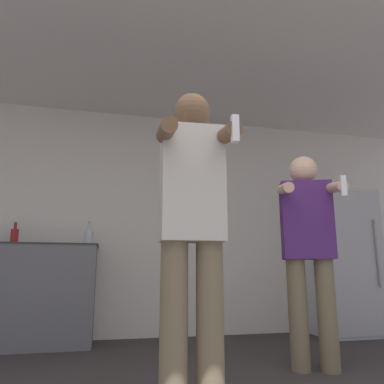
% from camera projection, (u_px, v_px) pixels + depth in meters
% --- Properties ---
extents(wall_back, '(7.00, 0.06, 2.55)m').
position_uv_depth(wall_back, '(149.00, 221.00, 4.33)').
color(wall_back, silver).
rests_on(wall_back, ground_plane).
extents(ceiling_slab, '(7.00, 3.61, 0.05)m').
position_uv_depth(ceiling_slab, '(175.00, 41.00, 3.10)').
color(ceiling_slab, silver).
rests_on(ceiling_slab, wall_back).
extents(refrigerator, '(0.72, 0.67, 1.65)m').
position_uv_depth(refrigerator, '(341.00, 261.00, 4.39)').
color(refrigerator, silver).
rests_on(refrigerator, ground_plane).
extents(counter, '(1.18, 0.58, 0.97)m').
position_uv_depth(counter, '(34.00, 295.00, 3.62)').
color(counter, slate).
rests_on(counter, ground_plane).
extents(bottle_clear_vodka, '(0.08, 0.08, 0.25)m').
position_uv_depth(bottle_clear_vodka, '(89.00, 237.00, 3.87)').
color(bottle_clear_vodka, silver).
rests_on(bottle_clear_vodka, counter).
extents(bottle_amber_bourbon, '(0.07, 0.07, 0.24)m').
position_uv_depth(bottle_amber_bourbon, '(15.00, 235.00, 3.71)').
color(bottle_amber_bourbon, maroon).
rests_on(bottle_amber_bourbon, counter).
extents(person_woman_foreground, '(0.43, 0.44, 1.71)m').
position_uv_depth(person_woman_foreground, '(192.00, 225.00, 2.03)').
color(person_woman_foreground, '#75664C').
rests_on(person_woman_foreground, ground_plane).
extents(person_man_side, '(0.55, 0.63, 1.60)m').
position_uv_depth(person_man_side, '(308.00, 244.00, 2.85)').
color(person_man_side, '#75664C').
rests_on(person_man_side, ground_plane).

